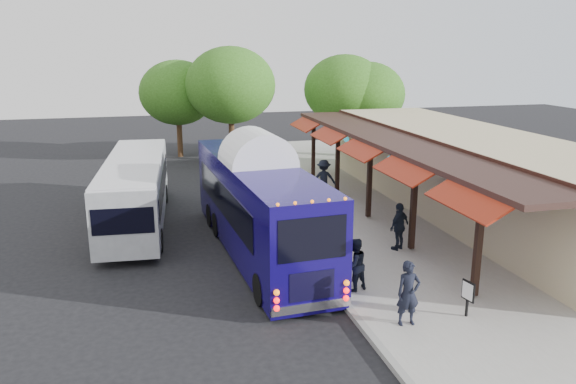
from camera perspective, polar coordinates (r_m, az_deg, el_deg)
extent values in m
plane|color=black|center=(19.33, 2.20, -7.32)|extent=(90.00, 90.00, 0.00)
cube|color=#9E9B93|center=(24.55, 10.76, -2.57)|extent=(10.00, 40.00, 0.15)
cube|color=gray|center=(22.95, -0.54, -3.53)|extent=(0.20, 40.00, 0.16)
cube|color=#C4B488|center=(25.78, 18.01, 1.75)|extent=(5.00, 20.00, 3.60)
cube|color=black|center=(24.25, 13.22, 4.92)|extent=(0.06, 20.00, 0.60)
cube|color=#331E19|center=(23.76, 10.92, 5.10)|extent=(2.60, 20.00, 0.18)
cube|color=black|center=(16.82, 18.77, -4.96)|extent=(0.18, 0.18, 3.16)
cube|color=maroon|center=(16.21, 17.88, -0.64)|extent=(1.00, 3.20, 0.57)
cube|color=black|center=(20.11, 12.63, -1.36)|extent=(0.18, 0.18, 3.16)
cube|color=maroon|center=(19.60, 11.72, 2.33)|extent=(1.00, 3.20, 0.57)
cube|color=black|center=(23.62, 8.27, 1.21)|extent=(0.18, 0.18, 3.16)
cube|color=maroon|center=(23.18, 7.41, 4.38)|extent=(1.00, 3.20, 0.57)
cube|color=black|center=(27.26, 5.06, 3.10)|extent=(0.18, 0.18, 3.16)
cube|color=maroon|center=(26.89, 4.25, 5.86)|extent=(1.00, 3.20, 0.57)
cube|color=black|center=(30.99, 2.60, 4.53)|extent=(0.18, 0.18, 3.16)
cube|color=maroon|center=(30.66, 1.85, 6.97)|extent=(1.00, 3.20, 0.57)
sphere|color=#176F7F|center=(18.36, 16.78, 0.31)|extent=(0.26, 0.26, 0.26)
sphere|color=#176F7F|center=(22.66, 10.32, 3.34)|extent=(0.26, 0.26, 0.26)
sphere|color=#176F7F|center=(27.21, 5.94, 5.35)|extent=(0.26, 0.26, 0.26)
cube|color=#110759|center=(19.86, -3.07, -1.10)|extent=(3.03, 11.07, 2.87)
cube|color=#110759|center=(20.34, -3.01, -5.37)|extent=(2.97, 10.96, 0.32)
ellipsoid|color=white|center=(19.52, -3.13, 2.91)|extent=(3.01, 10.85, 0.51)
cube|color=black|center=(14.62, 1.20, -4.93)|extent=(1.91, 0.15, 1.19)
cube|color=silver|center=(15.44, 1.09, -11.66)|extent=(2.29, 0.31, 0.26)
sphere|color=#FF0C0C|center=(15.05, -2.56, -11.40)|extent=(0.16, 0.16, 0.16)
sphere|color=#FF0C0C|center=(15.54, 4.79, -10.56)|extent=(0.16, 0.16, 0.16)
cylinder|color=black|center=(16.29, -3.74, -9.86)|extent=(0.33, 0.96, 0.95)
cylinder|color=black|center=(16.77, 3.44, -9.12)|extent=(0.33, 0.96, 0.95)
cylinder|color=black|center=(23.41, -7.27, -2.26)|extent=(0.33, 0.96, 0.95)
cylinder|color=black|center=(23.74, -2.22, -1.91)|extent=(0.33, 0.96, 0.95)
cube|color=gray|center=(24.01, -15.22, 0.29)|extent=(2.95, 10.37, 2.36)
cube|color=black|center=(24.01, -17.92, 0.58)|extent=(0.65, 8.68, 0.89)
cube|color=black|center=(23.97, -12.57, 0.92)|extent=(0.65, 8.68, 0.89)
cube|color=silver|center=(23.75, -15.41, 3.13)|extent=(2.89, 10.16, 0.09)
cylinder|color=black|center=(20.92, -17.89, -5.06)|extent=(0.31, 0.87, 0.85)
cylinder|color=black|center=(20.87, -12.26, -4.72)|extent=(0.31, 0.87, 0.85)
cylinder|color=black|center=(27.29, -17.18, -0.47)|extent=(0.31, 0.87, 0.85)
cylinder|color=black|center=(27.25, -12.89, -0.20)|extent=(0.31, 0.87, 0.85)
imported|color=black|center=(15.06, 12.13, -10.03)|extent=(0.65, 0.45, 1.74)
imported|color=black|center=(16.84, 6.79, -7.32)|extent=(0.93, 0.81, 1.61)
imported|color=black|center=(20.33, 11.24, -3.44)|extent=(1.09, 0.87, 1.73)
imported|color=black|center=(26.93, 3.63, 1.37)|extent=(1.30, 0.92, 1.83)
cube|color=black|center=(16.03, 17.78, -10.30)|extent=(0.06, 0.06, 1.01)
cube|color=black|center=(15.93, 17.84, -9.54)|extent=(0.12, 0.46, 0.55)
cube|color=white|center=(15.92, 17.75, -9.56)|extent=(0.08, 0.38, 0.46)
cylinder|color=#382314|center=(36.35, -5.74, 5.70)|extent=(0.36, 0.36, 3.28)
ellipsoid|color=#295615|center=(36.00, -5.87, 10.75)|extent=(5.67, 5.67, 4.82)
cylinder|color=#382314|center=(37.40, 5.65, 5.77)|extent=(0.36, 0.36, 3.05)
ellipsoid|color=#295615|center=(37.06, 5.77, 10.33)|extent=(5.27, 5.27, 4.48)
cylinder|color=#382314|center=(37.53, 7.87, 5.58)|extent=(0.36, 0.36, 2.84)
ellipsoid|color=#295615|center=(37.21, 8.02, 9.80)|extent=(4.91, 4.91, 4.17)
cylinder|color=#382314|center=(38.35, -10.95, 5.68)|extent=(0.36, 0.36, 2.89)
ellipsoid|color=#295615|center=(38.03, -11.15, 9.88)|extent=(4.99, 4.99, 4.24)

